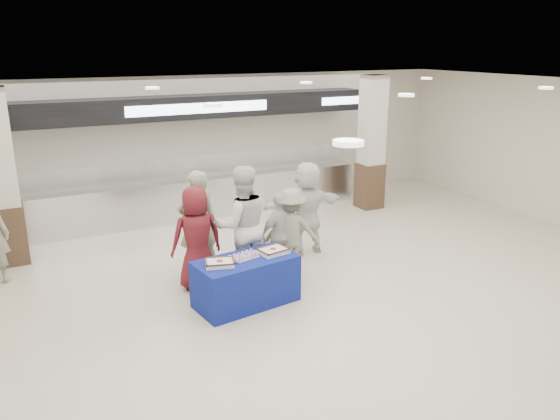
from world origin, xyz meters
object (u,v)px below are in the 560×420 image
display_table (246,281)px  chef_short (281,234)px  civilian_maroon (197,238)px  sheet_cake_left (220,262)px  civilian_white (307,208)px  chef_tall (242,225)px  soldier_a (198,224)px  soldier_b (291,231)px  cupcake_tray (244,256)px  sheet_cake_right (273,250)px

display_table → chef_short: size_ratio=1.05×
display_table → civilian_maroon: size_ratio=0.90×
sheet_cake_left → display_table: bearing=8.2°
civilian_maroon → civilian_white: civilian_white is taller
display_table → chef_tall: bearing=62.1°
soldier_a → soldier_b: soldier_a is taller
chef_short → soldier_b: 0.19m
soldier_a → cupcake_tray: bearing=102.1°
cupcake_tray → soldier_a: 1.36m
display_table → soldier_b: size_ratio=1.01×
cupcake_tray → chef_tall: bearing=68.8°
sheet_cake_left → civilian_maroon: size_ratio=0.28×
soldier_a → civilian_white: 2.22m
sheet_cake_left → soldier_a: soldier_a is taller
civilian_maroon → soldier_a: 0.47m
sheet_cake_right → civilian_maroon: 1.31m
civilian_maroon → chef_short: 1.48m
sheet_cake_left → civilian_maroon: 1.00m
sheet_cake_left → soldier_b: 1.84m
cupcake_tray → soldier_a: bearing=102.5°
cupcake_tray → civilian_white: 2.42m
soldier_a → chef_tall: (0.58, -0.57, 0.07)m
sheet_cake_left → civilian_white: size_ratio=0.27×
display_table → soldier_b: (1.19, 0.79, 0.39)m
soldier_a → civilian_maroon: bearing=68.8°
display_table → sheet_cake_left: 0.61m
chef_tall → soldier_b: 0.94m
cupcake_tray → civilian_white: bearing=37.1°
sheet_cake_right → civilian_white: 2.07m
chef_tall → civilian_white: chef_tall is taller
display_table → civilian_maroon: 1.15m
cupcake_tray → civilian_maroon: size_ratio=0.27×
sheet_cake_right → civilian_maroon: civilian_maroon is taller
soldier_a → soldier_b: (1.49, -0.58, -0.18)m
display_table → sheet_cake_left: sheet_cake_left is taller
sheet_cake_left → sheet_cake_right: 0.92m
civilian_maroon → chef_tall: chef_tall is taller
soldier_b → cupcake_tray: bearing=56.1°
civilian_maroon → soldier_a: size_ratio=0.92×
cupcake_tray → chef_tall: (0.29, 0.75, 0.23)m
sheet_cake_left → civilian_white: (2.36, 1.57, 0.10)m
cupcake_tray → soldier_b: soldier_b is taller
cupcake_tray → chef_tall: chef_tall is taller
chef_tall → chef_short: size_ratio=1.38×
sheet_cake_left → soldier_a: size_ratio=0.26×
sheet_cake_right → chef_short: chef_short is taller
soldier_a → civilian_white: (2.22, 0.14, -0.05)m
sheet_cake_right → soldier_a: size_ratio=0.26×
sheet_cake_left → civilian_maroon: civilian_maroon is taller
sheet_cake_left → civilian_white: 2.84m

